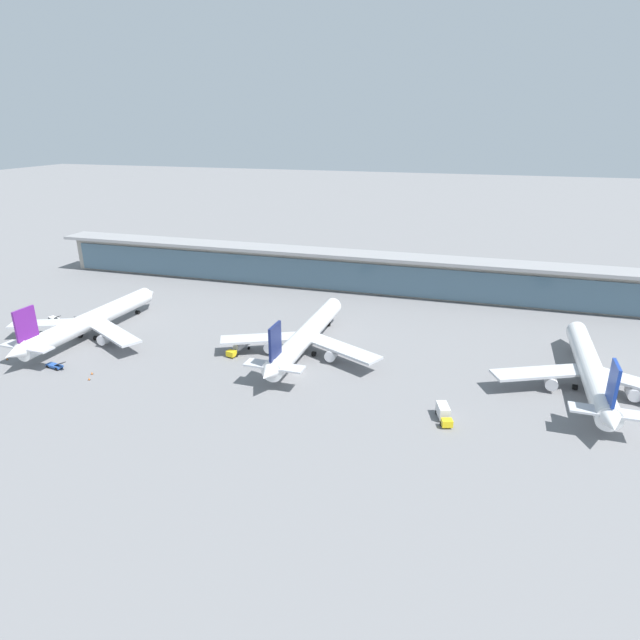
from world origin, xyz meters
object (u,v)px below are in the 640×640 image
object	(u,v)px
airliner_left_stand	(89,321)
safety_cone_charlie	(89,379)
service_truck_by_tail_yellow	(444,413)
safety_cone_alpha	(7,359)
service_truck_near_nose_blue	(55,366)
airliner_centre_stand	(306,336)
service_truck_on_taxiway_white	(55,318)
safety_cone_echo	(92,373)
airliner_right_stand	(591,370)
service_truck_mid_apron_yellow	(239,347)
service_truck_at_far_stand_olive	(88,319)

from	to	relation	value
airliner_left_stand	safety_cone_charlie	size ratio (longest dim) A/B	87.41
service_truck_by_tail_yellow	safety_cone_alpha	distance (m)	117.70
safety_cone_alpha	safety_cone_charlie	world-z (taller)	same
service_truck_near_nose_blue	airliner_centre_stand	bearing A→B (deg)	25.67
service_truck_on_taxiway_white	airliner_centre_stand	bearing A→B (deg)	-0.37
service_truck_on_taxiway_white	safety_cone_charlie	xyz separation A→B (m)	(39.97, -32.83, -0.49)
safety_cone_charlie	safety_cone_echo	world-z (taller)	same
airliner_right_stand	safety_cone_echo	distance (m)	125.43
service_truck_near_nose_blue	service_truck_by_tail_yellow	distance (m)	101.02
safety_cone_charlie	service_truck_near_nose_blue	bearing A→B (deg)	166.65
safety_cone_alpha	safety_cone_echo	size ratio (longest dim) A/B	1.00
service_truck_near_nose_blue	service_truck_on_taxiway_white	world-z (taller)	same
service_truck_near_nose_blue	service_truck_on_taxiway_white	distance (m)	39.98
service_truck_on_taxiway_white	safety_cone_echo	distance (m)	48.73
airliner_right_stand	safety_cone_echo	size ratio (longest dim) A/B	87.26
service_truck_on_taxiway_white	safety_cone_charlie	distance (m)	51.73
service_truck_by_tail_yellow	safety_cone_echo	xyz separation A→B (m)	(-89.23, -3.41, -1.37)
service_truck_mid_apron_yellow	service_truck_by_tail_yellow	xyz separation A→B (m)	(58.36, -20.40, -0.02)
airliner_right_stand	safety_cone_alpha	xyz separation A→B (m)	(-150.49, -27.70, -4.81)
airliner_right_stand	safety_cone_echo	xyz separation A→B (m)	(-122.05, -28.49, -4.81)
airliner_centre_stand	service_truck_at_far_stand_olive	xyz separation A→B (m)	(-76.57, 3.37, -4.32)
service_truck_by_tail_yellow	safety_cone_echo	world-z (taller)	service_truck_by_tail_yellow
airliner_right_stand	service_truck_by_tail_yellow	size ratio (longest dim) A/B	7.98
service_truck_by_tail_yellow	service_truck_at_far_stand_olive	bearing A→B (deg)	165.95
airliner_right_stand	service_truck_at_far_stand_olive	bearing A→B (deg)	178.40
service_truck_near_nose_blue	safety_cone_charlie	bearing A→B (deg)	-13.35
airliner_left_stand	service_truck_at_far_stand_olive	bearing A→B (deg)	133.11
service_truck_mid_apron_yellow	safety_cone_echo	size ratio (longest dim) A/B	12.68
airliner_left_stand	service_truck_mid_apron_yellow	bearing A→B (deg)	2.67
service_truck_mid_apron_yellow	service_truck_on_taxiway_white	distance (m)	69.63
airliner_centre_stand	service_truck_mid_apron_yellow	xyz separation A→B (m)	(-18.00, -5.49, -3.42)
airliner_right_stand	safety_cone_charlie	distance (m)	124.70
service_truck_on_taxiway_white	safety_cone_charlie	bearing A→B (deg)	-39.40
airliner_left_stand	service_truck_mid_apron_yellow	size ratio (longest dim) A/B	6.89
safety_cone_echo	service_truck_mid_apron_yellow	bearing A→B (deg)	37.64
service_truck_by_tail_yellow	service_truck_on_taxiway_white	size ratio (longest dim) A/B	1.12
airliner_right_stand	safety_cone_charlie	xyz separation A→B (m)	(-120.58, -31.45, -4.81)
safety_cone_alpha	safety_cone_echo	xyz separation A→B (m)	(28.43, -0.79, 0.00)
service_truck_mid_apron_yellow	service_truck_on_taxiway_white	world-z (taller)	service_truck_mid_apron_yellow
airliner_right_stand	service_truck_on_taxiway_white	xyz separation A→B (m)	(-160.55, 1.38, -4.32)
service_truck_by_tail_yellow	safety_cone_charlie	distance (m)	87.99
service_truck_mid_apron_yellow	safety_cone_echo	xyz separation A→B (m)	(-30.87, -23.81, -1.39)
airliner_centre_stand	airliner_right_stand	distance (m)	73.19
airliner_centre_stand	service_truck_mid_apron_yellow	distance (m)	19.13
service_truck_at_far_stand_olive	safety_cone_alpha	bearing A→B (deg)	-91.32
service_truck_by_tail_yellow	airliner_left_stand	bearing A→B (deg)	170.33
airliner_right_stand	service_truck_mid_apron_yellow	size ratio (longest dim) A/B	6.88
service_truck_near_nose_blue	safety_cone_alpha	size ratio (longest dim) A/B	9.91
service_truck_near_nose_blue	service_truck_mid_apron_yellow	size ratio (longest dim) A/B	0.78
service_truck_near_nose_blue	service_truck_by_tail_yellow	bearing A→B (deg)	1.83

